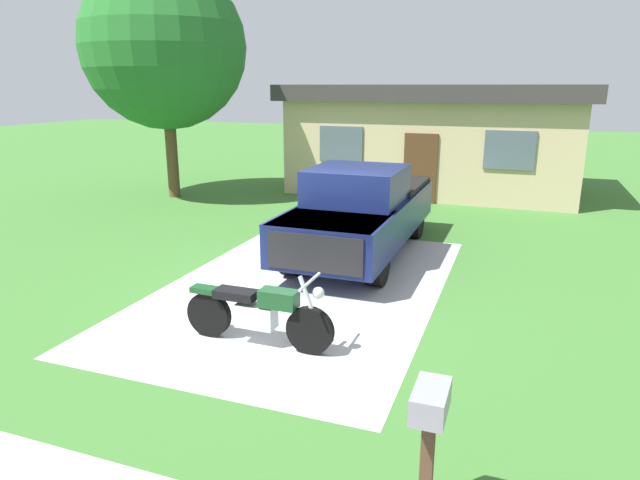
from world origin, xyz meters
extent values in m
plane|color=#3B6F2D|center=(0.00, 0.00, 0.00)|extent=(80.00, 80.00, 0.00)
cube|color=#AEAEAE|center=(0.00, 0.00, 0.00)|extent=(4.70, 7.54, 0.01)
cylinder|color=black|center=(1.02, -2.35, 0.33)|extent=(0.66, 0.13, 0.66)
cylinder|color=black|center=(-0.53, -2.33, 0.33)|extent=(0.66, 0.13, 0.66)
cube|color=silver|center=(0.22, -2.34, 0.42)|extent=(0.56, 0.26, 0.32)
cube|color=#194723|center=(0.57, -2.34, 0.72)|extent=(0.52, 0.26, 0.24)
cube|color=black|center=(-0.08, -2.34, 0.70)|extent=(0.60, 0.29, 0.12)
cube|color=#194723|center=(-0.53, -2.33, 0.70)|extent=(0.48, 0.20, 0.08)
cylinder|color=silver|center=(1.02, -2.35, 0.70)|extent=(0.33, 0.06, 0.77)
cylinder|color=silver|center=(1.02, -2.35, 1.02)|extent=(0.05, 0.70, 0.04)
sphere|color=silver|center=(1.14, -2.35, 0.88)|extent=(0.16, 0.16, 0.16)
cylinder|color=black|center=(1.20, 0.53, 0.42)|extent=(0.30, 0.84, 0.84)
cylinder|color=black|center=(-0.44, 0.54, 0.42)|extent=(0.30, 0.84, 0.84)
cylinder|color=black|center=(1.22, 4.03, 0.42)|extent=(0.30, 0.84, 0.84)
cylinder|color=black|center=(-0.42, 4.04, 0.42)|extent=(0.30, 0.84, 0.84)
cube|color=#141E51|center=(0.39, 2.33, 0.80)|extent=(2.03, 5.61, 0.80)
cube|color=#141E51|center=(0.38, 0.48, 1.10)|extent=(1.91, 1.91, 0.20)
cube|color=#141E51|center=(0.39, 1.93, 1.55)|extent=(1.81, 1.91, 0.70)
cube|color=#3F4C56|center=(0.38, 1.13, 1.45)|extent=(1.70, 0.17, 0.60)
cube|color=black|center=(0.40, 3.88, 1.05)|extent=(1.91, 2.41, 0.50)
cube|color=black|center=(0.37, -0.45, 0.80)|extent=(1.70, 0.11, 0.64)
cube|color=#4C3823|center=(2.98, -4.86, 0.55)|extent=(0.10, 0.10, 1.10)
cube|color=gray|center=(2.98, -4.86, 1.15)|extent=(0.26, 0.48, 0.22)
cylinder|color=brown|center=(-7.04, 6.35, 1.44)|extent=(0.36, 0.36, 2.88)
sphere|color=#246828|center=(-7.04, 6.35, 4.61)|extent=(4.95, 4.95, 4.95)
cube|color=tan|center=(0.58, 10.59, 1.50)|extent=(9.00, 5.00, 3.00)
cube|color=#383333|center=(0.58, 10.59, 3.25)|extent=(9.60, 5.60, 0.50)
cube|color=#4C2D19|center=(0.58, 8.06, 1.05)|extent=(1.00, 0.08, 2.10)
cube|color=#4C5966|center=(-1.94, 8.06, 1.70)|extent=(1.40, 0.06, 1.10)
cube|color=#4C5966|center=(3.10, 8.06, 1.70)|extent=(1.40, 0.06, 1.10)
camera|label=1|loc=(3.48, -8.69, 3.48)|focal=31.16mm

